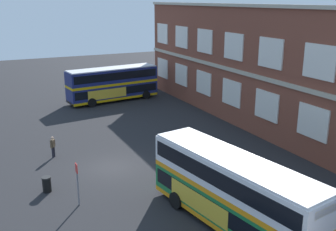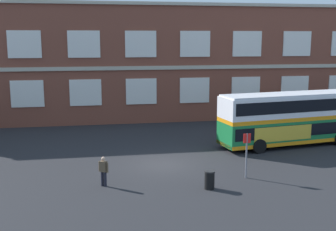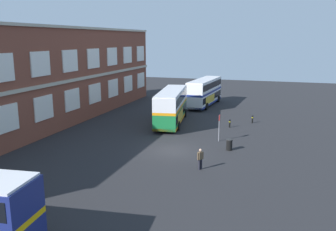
{
  "view_description": "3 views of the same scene",
  "coord_description": "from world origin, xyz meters",
  "px_view_note": "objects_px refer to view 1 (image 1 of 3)",
  "views": [
    {
      "loc": [
        25.98,
        -8.0,
        12.0
      ],
      "look_at": [
        1.6,
        3.81,
        3.94
      ],
      "focal_mm": 42.1,
      "sensor_mm": 36.0,
      "label": 1
    },
    {
      "loc": [
        -4.31,
        -26.63,
        8.17
      ],
      "look_at": [
        0.69,
        1.72,
        2.95
      ],
      "focal_mm": 45.46,
      "sensor_mm": 36.0,
      "label": 2
    },
    {
      "loc": [
        -30.11,
        -9.35,
        10.14
      ],
      "look_at": [
        4.97,
        2.0,
        2.18
      ],
      "focal_mm": 38.11,
      "sensor_mm": 36.0,
      "label": 3
    }
  ],
  "objects_px": {
    "double_decker_near": "(113,84)",
    "double_decker_middle": "(232,191)",
    "station_litter_bin": "(47,184)",
    "bus_stand_flag": "(77,180)",
    "waiting_passenger": "(53,146)"
  },
  "relations": [
    {
      "from": "double_decker_near",
      "to": "double_decker_middle",
      "type": "relative_size",
      "value": 1.0
    },
    {
      "from": "double_decker_near",
      "to": "station_litter_bin",
      "type": "relative_size",
      "value": 10.9
    },
    {
      "from": "double_decker_middle",
      "to": "bus_stand_flag",
      "type": "height_order",
      "value": "double_decker_middle"
    },
    {
      "from": "double_decker_middle",
      "to": "station_litter_bin",
      "type": "height_order",
      "value": "double_decker_middle"
    },
    {
      "from": "double_decker_middle",
      "to": "bus_stand_flag",
      "type": "distance_m",
      "value": 9.13
    },
    {
      "from": "bus_stand_flag",
      "to": "waiting_passenger",
      "type": "bearing_deg",
      "value": 179.93
    },
    {
      "from": "double_decker_near",
      "to": "station_litter_bin",
      "type": "bearing_deg",
      "value": -28.66
    },
    {
      "from": "double_decker_near",
      "to": "double_decker_middle",
      "type": "xyz_separation_m",
      "value": [
        29.35,
        -3.0,
        0.0
      ]
    },
    {
      "from": "double_decker_near",
      "to": "bus_stand_flag",
      "type": "distance_m",
      "value": 25.4
    },
    {
      "from": "waiting_passenger",
      "to": "double_decker_middle",
      "type": "bearing_deg",
      "value": 25.68
    },
    {
      "from": "double_decker_near",
      "to": "double_decker_middle",
      "type": "height_order",
      "value": "same"
    },
    {
      "from": "double_decker_middle",
      "to": "double_decker_near",
      "type": "bearing_deg",
      "value": 174.16
    },
    {
      "from": "double_decker_middle",
      "to": "waiting_passenger",
      "type": "distance_m",
      "value": 15.95
    },
    {
      "from": "bus_stand_flag",
      "to": "station_litter_bin",
      "type": "height_order",
      "value": "bus_stand_flag"
    },
    {
      "from": "double_decker_near",
      "to": "bus_stand_flag",
      "type": "bearing_deg",
      "value": -22.95
    }
  ]
}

